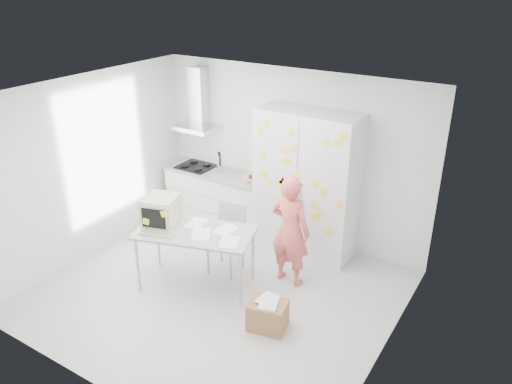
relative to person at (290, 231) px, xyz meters
The scene contains 10 objects.
floor 1.30m from the person, 130.69° to the right, with size 4.50×4.00×0.02m, color silver.
walls 0.87m from the person, behind, with size 4.52×4.01×2.70m.
ceiling 2.16m from the person, 130.69° to the right, with size 4.50×4.00×0.02m, color white.
counter_run 2.11m from the person, 153.68° to the left, with size 1.84×0.63×1.28m.
range_hood 2.80m from the person, 155.44° to the left, with size 0.70×0.48×1.01m.
tall_cabinet 0.97m from the person, 103.64° to the left, with size 1.50×0.68×2.20m.
person is the anchor object (origin of this frame).
desk 1.57m from the person, 149.13° to the right, with size 1.71×1.21×1.24m.
chair 0.94m from the person, 168.79° to the right, with size 0.50×0.50×1.01m.
cardboard_box 1.22m from the person, 75.70° to the right, with size 0.51×0.44×0.39m.
Camera 1 is at (3.38, -4.46, 4.03)m, focal length 35.00 mm.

